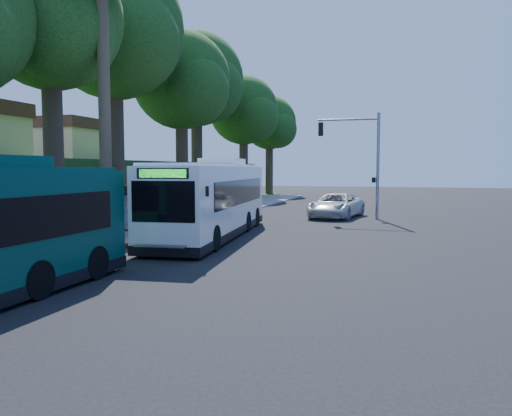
% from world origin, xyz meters
% --- Properties ---
extents(ground, '(140.00, 140.00, 0.00)m').
position_xyz_m(ground, '(0.00, 0.00, 0.00)').
color(ground, black).
rests_on(ground, ground).
extents(sidewalk, '(4.50, 70.00, 0.12)m').
position_xyz_m(sidewalk, '(-7.30, 0.00, 0.06)').
color(sidewalk, gray).
rests_on(sidewalk, ground).
extents(red_curb, '(0.25, 30.00, 0.13)m').
position_xyz_m(red_curb, '(-5.00, -4.00, 0.07)').
color(red_curb, maroon).
rests_on(red_curb, ground).
extents(grass_verge, '(8.00, 70.00, 0.06)m').
position_xyz_m(grass_verge, '(-13.00, 5.00, 0.03)').
color(grass_verge, '#234719').
rests_on(grass_verge, ground).
extents(bus_shelter, '(3.20, 1.51, 2.55)m').
position_xyz_m(bus_shelter, '(-7.26, -2.86, 1.81)').
color(bus_shelter, black).
rests_on(bus_shelter, ground).
extents(stop_sign_pole, '(0.35, 0.06, 3.17)m').
position_xyz_m(stop_sign_pole, '(-5.40, -5.00, 2.08)').
color(stop_sign_pole, gray).
rests_on(stop_sign_pole, ground).
extents(traffic_signal_pole, '(4.10, 0.30, 7.00)m').
position_xyz_m(traffic_signal_pole, '(3.78, 10.00, 4.42)').
color(traffic_signal_pole, gray).
rests_on(traffic_signal_pole, ground).
extents(hillside_backdrop, '(24.00, 60.00, 8.80)m').
position_xyz_m(hillside_backdrop, '(-26.30, 15.10, 2.44)').
color(hillside_backdrop, '#234719').
rests_on(hillside_backdrop, ground).
extents(tree_0, '(8.40, 8.00, 15.70)m').
position_xyz_m(tree_0, '(-12.40, -0.02, 11.20)').
color(tree_0, '#382B1E').
rests_on(tree_0, ground).
extents(tree_1, '(10.50, 10.00, 18.26)m').
position_xyz_m(tree_1, '(-13.37, 7.98, 12.73)').
color(tree_1, '#382B1E').
rests_on(tree_1, ground).
extents(tree_2, '(8.82, 8.40, 15.12)m').
position_xyz_m(tree_2, '(-11.89, 15.98, 10.48)').
color(tree_2, '#382B1E').
rests_on(tree_2, ground).
extents(tree_3, '(10.08, 9.60, 17.28)m').
position_xyz_m(tree_3, '(-13.88, 23.98, 11.98)').
color(tree_3, '#382B1E').
rests_on(tree_3, ground).
extents(tree_4, '(8.40, 8.00, 14.14)m').
position_xyz_m(tree_4, '(-11.40, 31.98, 9.73)').
color(tree_4, '#382B1E').
rests_on(tree_4, ground).
extents(tree_5, '(7.35, 7.00, 12.86)m').
position_xyz_m(tree_5, '(-10.41, 39.99, 8.96)').
color(tree_5, '#382B1E').
rests_on(tree_5, ground).
extents(white_bus, '(4.04, 13.22, 3.88)m').
position_xyz_m(white_bus, '(-2.61, -0.94, 1.89)').
color(white_bus, white).
rests_on(white_bus, ground).
extents(pickup, '(3.67, 6.34, 1.66)m').
position_xyz_m(pickup, '(2.04, 10.48, 0.83)').
color(pickup, silver).
rests_on(pickup, ground).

